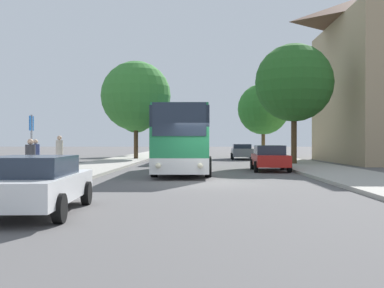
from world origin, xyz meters
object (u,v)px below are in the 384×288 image
(pedestrian_waiting_near, at_px, (36,158))
(tree_right_near, at_px, (294,83))
(pedestrian_waiting_far, at_px, (30,161))
(tree_left_near, at_px, (136,96))
(parked_car_right_far, at_px, (242,151))
(pedestrian_walking_back, at_px, (59,153))
(tree_right_mid, at_px, (263,109))
(bus_stop_sign, at_px, (31,139))
(parked_car_left_curb, at_px, (34,183))
(bus_front, at_px, (183,140))
(bus_middle, at_px, (188,141))
(tree_left_far, at_px, (136,116))
(parked_car_right_near, at_px, (270,158))

(pedestrian_waiting_near, bearing_deg, tree_right_near, -121.43)
(pedestrian_waiting_far, relative_size, tree_right_near, 0.19)
(tree_right_near, bearing_deg, tree_left_near, 143.50)
(parked_car_right_far, relative_size, pedestrian_walking_back, 2.52)
(pedestrian_waiting_far, bearing_deg, pedestrian_walking_back, -131.24)
(tree_right_mid, bearing_deg, tree_right_near, -90.83)
(pedestrian_waiting_far, relative_size, tree_right_mid, 0.20)
(bus_stop_sign, bearing_deg, parked_car_left_curb, -68.74)
(bus_front, bearing_deg, tree_right_mid, 72.38)
(bus_middle, height_order, tree_left_far, tree_left_far)
(pedestrian_waiting_far, xyz_separation_m, tree_left_far, (-1.42, 36.34, 3.81))
(parked_car_right_near, distance_m, tree_left_far, 29.19)
(bus_stop_sign, xyz_separation_m, pedestrian_waiting_far, (0.69, -1.90, -0.81))
(tree_left_near, bearing_deg, tree_right_near, -36.50)
(bus_stop_sign, bearing_deg, tree_right_near, 45.97)
(bus_middle, xyz_separation_m, tree_left_near, (-4.91, 2.03, 4.15))
(bus_front, relative_size, parked_car_right_far, 2.36)
(bus_front, xyz_separation_m, pedestrian_waiting_far, (-5.27, -8.37, -0.84))
(parked_car_right_far, height_order, pedestrian_walking_back, pedestrian_walking_back)
(parked_car_left_curb, xyz_separation_m, parked_car_right_near, (7.90, 15.73, 0.05))
(tree_left_near, bearing_deg, bus_stop_sign, -92.07)
(bus_front, bearing_deg, parked_car_left_curb, -102.10)
(bus_stop_sign, height_order, pedestrian_walking_back, bus_stop_sign)
(parked_car_right_far, xyz_separation_m, pedestrian_waiting_far, (-10.19, -27.19, 0.19))
(pedestrian_waiting_far, distance_m, tree_left_near, 25.83)
(bus_front, relative_size, pedestrian_waiting_far, 6.71)
(parked_car_right_far, bearing_deg, bus_stop_sign, 68.63)
(bus_middle, xyz_separation_m, bus_stop_sign, (-5.75, -21.42, -0.02))
(parked_car_right_far, relative_size, tree_left_far, 0.70)
(parked_car_left_curb, bearing_deg, tree_right_mid, 71.49)
(bus_front, bearing_deg, tree_left_near, 106.34)
(parked_car_right_far, distance_m, tree_left_far, 15.31)
(parked_car_left_curb, bearing_deg, parked_car_right_near, 60.08)
(parked_car_left_curb, distance_m, parked_car_right_near, 17.61)
(bus_middle, bearing_deg, pedestrian_waiting_far, -101.33)
(tree_left_near, bearing_deg, bus_middle, -22.45)
(parked_car_right_near, xyz_separation_m, tree_left_far, (-11.66, 26.45, 4.01))
(bus_middle, distance_m, tree_right_mid, 13.67)
(tree_right_mid, bearing_deg, pedestrian_waiting_near, -115.34)
(parked_car_right_far, relative_size, tree_right_near, 0.55)
(bus_middle, distance_m, tree_left_far, 14.85)
(bus_stop_sign, distance_m, tree_right_near, 19.95)
(parked_car_right_far, xyz_separation_m, tree_left_far, (-11.61, 9.15, 4.00))
(parked_car_right_near, bearing_deg, tree_right_near, -111.73)
(parked_car_right_far, xyz_separation_m, pedestrian_waiting_near, (-11.34, -23.60, 0.19))
(bus_middle, height_order, pedestrian_waiting_far, bus_middle)
(parked_car_right_near, relative_size, pedestrian_waiting_near, 2.67)
(pedestrian_waiting_far, bearing_deg, tree_right_near, -178.90)
(tree_right_mid, bearing_deg, pedestrian_walking_back, -117.35)
(parked_car_right_near, height_order, tree_left_far, tree_left_far)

